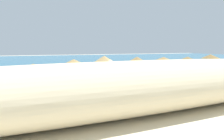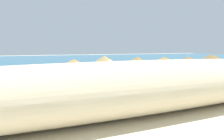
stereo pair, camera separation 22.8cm
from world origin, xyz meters
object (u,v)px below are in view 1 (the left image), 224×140
(beach_umbrella_4, at_px, (137,60))
(beach_umbrella_5, at_px, (164,59))
(lounge_chair_2, at_px, (216,73))
(beach_umbrella_7, at_px, (210,56))
(beach_umbrella_6, at_px, (187,59))
(beach_umbrella_1, at_px, (33,66))
(lounge_chair_4, at_px, (46,84))
(lounge_chair_1, at_px, (85,82))
(beach_umbrella_2, at_px, (74,62))
(beach_umbrella_3, at_px, (104,59))
(lounge_chair_0, at_px, (110,79))

(beach_umbrella_4, xyz_separation_m, beach_umbrella_5, (4.01, 0.55, -0.04))
(lounge_chair_2, bearing_deg, beach_umbrella_7, 0.49)
(beach_umbrella_5, height_order, beach_umbrella_6, beach_umbrella_5)
(beach_umbrella_1, distance_m, beach_umbrella_4, 11.15)
(beach_umbrella_1, bearing_deg, lounge_chair_4, -37.80)
(beach_umbrella_4, distance_m, beach_umbrella_6, 7.65)
(lounge_chair_1, bearing_deg, beach_umbrella_2, 34.11)
(beach_umbrella_4, xyz_separation_m, beach_umbrella_7, (11.42, 0.35, 0.16))
(beach_umbrella_3, bearing_deg, beach_umbrella_2, -172.43)
(lounge_chair_1, bearing_deg, beach_umbrella_1, 71.03)
(beach_umbrella_6, xyz_separation_m, lounge_chair_0, (-10.94, -0.40, -1.95))
(beach_umbrella_7, bearing_deg, lounge_chair_0, -178.86)
(lounge_chair_1, xyz_separation_m, lounge_chair_2, (17.84, 0.34, 0.04))
(beach_umbrella_5, height_order, lounge_chair_2, beach_umbrella_5)
(beach_umbrella_2, relative_size, beach_umbrella_5, 1.00)
(beach_umbrella_1, height_order, beach_umbrella_4, beach_umbrella_4)
(beach_umbrella_2, bearing_deg, beach_umbrella_1, 179.98)
(beach_umbrella_1, relative_size, lounge_chair_0, 1.33)
(beach_umbrella_4, bearing_deg, lounge_chair_1, -171.39)
(beach_umbrella_2, xyz_separation_m, beach_umbrella_6, (14.90, 0.38, 0.02))
(beach_umbrella_5, distance_m, beach_umbrella_7, 7.42)
(beach_umbrella_2, height_order, beach_umbrella_4, beach_umbrella_4)
(lounge_chair_1, bearing_deg, beach_umbrella_6, -90.80)
(beach_umbrella_2, bearing_deg, lounge_chair_4, -164.20)
(beach_umbrella_2, bearing_deg, lounge_chair_0, -0.32)
(beach_umbrella_5, relative_size, lounge_chair_4, 1.82)
(beach_umbrella_2, height_order, lounge_chair_1, beach_umbrella_2)
(beach_umbrella_1, relative_size, lounge_chair_1, 1.59)
(beach_umbrella_3, relative_size, lounge_chair_4, 2.01)
(lounge_chair_1, bearing_deg, beach_umbrella_3, -66.23)
(lounge_chair_0, bearing_deg, beach_umbrella_2, 77.34)
(beach_umbrella_3, bearing_deg, lounge_chair_1, -149.61)
(beach_umbrella_2, distance_m, beach_umbrella_4, 7.26)
(beach_umbrella_5, relative_size, beach_umbrella_6, 1.01)
(beach_umbrella_4, bearing_deg, beach_umbrella_6, 3.48)
(beach_umbrella_1, distance_m, lounge_chair_2, 22.69)
(beach_umbrella_1, bearing_deg, beach_umbrella_6, 1.16)
(beach_umbrella_7, height_order, lounge_chair_0, beach_umbrella_7)
(lounge_chair_1, xyz_separation_m, lounge_chair_4, (-3.75, 0.24, -0.02))
(lounge_chair_1, relative_size, lounge_chair_2, 0.98)
(beach_umbrella_6, bearing_deg, beach_umbrella_1, -178.84)
(beach_umbrella_2, xyz_separation_m, lounge_chair_1, (0.90, -1.05, -1.94))
(beach_umbrella_1, xyz_separation_m, lounge_chair_2, (22.63, -0.70, -1.60))
(beach_umbrella_5, bearing_deg, beach_umbrella_3, -179.92)
(beach_umbrella_6, bearing_deg, lounge_chair_4, -176.17)
(beach_umbrella_3, distance_m, beach_umbrella_7, 15.21)
(beach_umbrella_2, distance_m, lounge_chair_0, 4.41)
(lounge_chair_4, bearing_deg, beach_umbrella_4, -97.88)
(beach_umbrella_7, distance_m, lounge_chair_1, 17.96)
(beach_umbrella_2, distance_m, beach_umbrella_5, 11.28)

